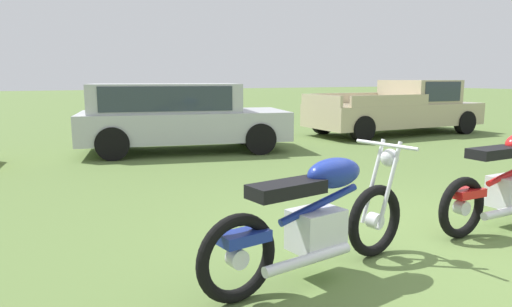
{
  "coord_description": "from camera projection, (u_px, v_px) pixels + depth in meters",
  "views": [
    {
      "loc": [
        -3.36,
        -2.91,
        1.55
      ],
      "look_at": [
        -0.46,
        2.44,
        0.54
      ],
      "focal_mm": 31.96,
      "sensor_mm": 36.0,
      "label": 1
    }
  ],
  "objects": [
    {
      "name": "pickup_truck_beige",
      "position": [
        402.0,
        107.0,
        12.74
      ],
      "size": [
        5.07,
        2.11,
        1.49
      ],
      "rotation": [
        0.0,
        0.0,
        -0.04
      ],
      "color": "#BCAD8C",
      "rests_on": "ground"
    },
    {
      "name": "car_silver",
      "position": [
        175.0,
        112.0,
        9.61
      ],
      "size": [
        4.6,
        2.81,
        1.43
      ],
      "rotation": [
        0.0,
        0.0,
        -0.26
      ],
      "color": "#B2B5BA",
      "rests_on": "ground"
    },
    {
      "name": "ground_plane",
      "position": [
        419.0,
        242.0,
        4.36
      ],
      "size": [
        120.0,
        120.0,
        0.0
      ],
      "primitive_type": "plane",
      "color": "#567038"
    },
    {
      "name": "motorcycle_red",
      "position": [
        511.0,
        181.0,
        4.73
      ],
      "size": [
        2.05,
        0.64,
        1.02
      ],
      "rotation": [
        0.0,
        0.0,
        -0.0
      ],
      "color": "black",
      "rests_on": "ground"
    },
    {
      "name": "motorcycle_blue",
      "position": [
        317.0,
        217.0,
        3.54
      ],
      "size": [
        2.07,
        0.69,
        1.02
      ],
      "rotation": [
        0.0,
        0.0,
        0.12
      ],
      "color": "black",
      "rests_on": "ground"
    }
  ]
}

